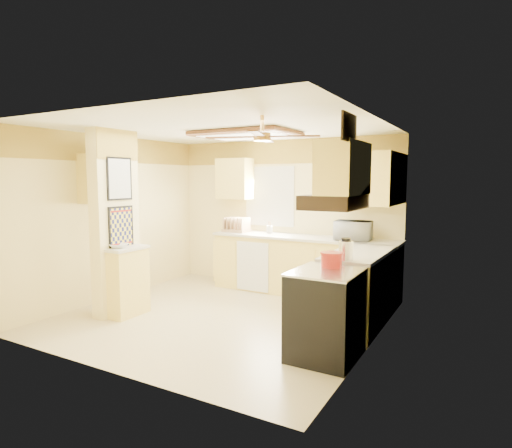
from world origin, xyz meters
The scene contains 34 objects.
floor centered at (0.00, 0.00, 0.00)m, with size 4.00×4.00×0.00m, color beige.
ceiling centered at (0.00, 0.00, 2.50)m, with size 4.00×4.00×0.00m, color white.
wall_back centered at (0.00, 1.90, 1.25)m, with size 4.00×4.00×0.00m, color #FFEA9B.
wall_front centered at (0.00, -1.90, 1.25)m, with size 4.00×4.00×0.00m, color #FFEA9B.
wall_left centered at (-2.00, 0.00, 1.25)m, with size 3.80×3.80×0.00m, color #FFEA9B.
wall_right centered at (2.00, 0.00, 1.25)m, with size 3.80×3.80×0.00m, color #FFEA9B.
wallpaper_border centered at (0.00, 1.88, 2.30)m, with size 4.00×0.02×0.40m, color #FFDE4B.
partition_column centered at (-1.35, -0.55, 1.25)m, with size 0.20×0.70×2.50m, color #FFEA9B.
partition_ledge centered at (-1.13, -0.55, 0.45)m, with size 0.25×0.55×0.90m, color #FFE46F.
ledge_top centered at (-1.13, -0.55, 0.92)m, with size 0.28×0.58×0.04m, color silver.
lower_cabinets_back centered at (0.50, 1.60, 0.45)m, with size 3.00×0.60×0.90m, color #FFE46F.
lower_cabinets_right centered at (1.70, 0.60, 0.45)m, with size 0.60×1.40×0.90m, color #FFE46F.
countertop_back centered at (0.50, 1.59, 0.92)m, with size 3.04×0.64×0.04m, color silver.
countertop_right centered at (1.69, 0.60, 0.92)m, with size 0.64×1.44×0.04m, color silver.
dishwasher_panel centered at (-0.25, 1.29, 0.43)m, with size 0.58×0.02×0.80m, color white.
window centered at (-0.25, 1.89, 1.55)m, with size 0.92×0.02×1.02m.
upper_cab_back_left centered at (-0.85, 1.72, 1.85)m, with size 0.60×0.35×0.70m, color #FFE46F.
upper_cab_back_right centered at (1.55, 1.72, 1.85)m, with size 0.90×0.35×0.70m, color #FFE46F.
upper_cab_right centered at (1.82, 1.25, 1.85)m, with size 0.35×1.00×0.70m, color #FFE46F.
upper_cab_left_wall centered at (-1.82, -0.25, 1.85)m, with size 0.35×0.75×0.70m, color #FFE46F.
upper_cab_over_stove centered at (1.82, -0.55, 1.95)m, with size 0.35×0.76×0.52m, color #FFE46F.
stove centered at (1.67, -0.55, 0.46)m, with size 0.68×0.77×0.92m.
range_hood centered at (1.74, -0.55, 1.62)m, with size 0.50×0.76×0.14m, color black.
poster_menu centered at (-1.24, -0.55, 1.85)m, with size 0.02×0.42×0.57m.
poster_nashville centered at (-1.24, -0.55, 1.20)m, with size 0.02×0.42×0.57m.
ceiling_light_panel centered at (0.10, 0.50, 2.46)m, with size 1.35×0.95×0.06m.
ceiling_fan centered at (1.00, -0.70, 2.29)m, with size 1.15×1.15×0.26m.
vent_grate centered at (1.98, -0.90, 2.30)m, with size 0.02×0.40×0.25m, color black.
microwave centered at (1.32, 1.57, 1.08)m, with size 0.52×0.35×0.29m, color white.
bowl centered at (-1.17, -0.66, 0.97)m, with size 0.23×0.23×0.06m, color white.
dutch_oven centered at (1.65, -0.35, 1.00)m, with size 0.24×0.24×0.16m.
kettle centered at (1.71, -0.03, 1.06)m, with size 0.16×0.16×0.25m.
dish_rack centered at (-0.74, 1.58, 1.03)m, with size 0.43×0.32×0.25m.
utensil_crock centered at (-0.13, 1.66, 1.01)m, with size 0.10×0.10×0.20m.
Camera 1 is at (3.13, -4.65, 1.85)m, focal length 30.00 mm.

